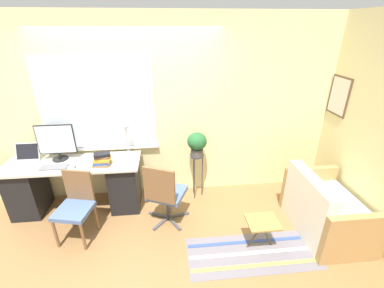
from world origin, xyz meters
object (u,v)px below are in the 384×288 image
at_px(desk_chair_wooden, 76,205).
at_px(couch_loveseat, 325,212).
at_px(plant_stand, 197,163).
at_px(monitor, 56,142).
at_px(office_chair_swivel, 165,193).
at_px(mouse, 75,166).
at_px(book_stack, 102,160).
at_px(keyboard, 54,167).
at_px(desk_lamp, 126,132).
at_px(potted_plant, 197,143).
at_px(folding_stool, 262,224).
at_px(laptop, 25,160).

xyz_separation_m(desk_chair_wooden, couch_loveseat, (3.19, -0.24, -0.18)).
bearing_deg(plant_stand, monitor, 179.91).
relative_size(office_chair_swivel, couch_loveseat, 0.84).
relative_size(mouse, plant_stand, 0.10).
xyz_separation_m(book_stack, couch_loveseat, (2.91, -0.70, -0.56)).
relative_size(book_stack, plant_stand, 0.34).
bearing_deg(book_stack, office_chair_swivel, -22.39).
xyz_separation_m(mouse, office_chair_swivel, (1.19, -0.31, -0.30)).
xyz_separation_m(monitor, keyboard, (0.00, -0.24, -0.27)).
xyz_separation_m(desk_lamp, couch_loveseat, (2.59, -0.97, -0.84)).
distance_m(mouse, couch_loveseat, 3.37).
relative_size(office_chair_swivel, potted_plant, 2.65).
bearing_deg(plant_stand, office_chair_swivel, -131.02).
relative_size(monitor, couch_loveseat, 0.46).
bearing_deg(mouse, potted_plant, 8.80).
distance_m(monitor, plant_stand, 2.01).
xyz_separation_m(desk_lamp, potted_plant, (1.01, -0.04, -0.19)).
bearing_deg(keyboard, desk_lamp, 16.45).
xyz_separation_m(book_stack, folding_stool, (1.98, -0.90, -0.50)).
height_order(office_chair_swivel, potted_plant, potted_plant).
height_order(book_stack, desk_chair_wooden, book_stack).
height_order(laptop, desk_chair_wooden, laptop).
bearing_deg(desk_chair_wooden, plant_stand, 35.84).
bearing_deg(couch_loveseat, monitor, 75.30).
xyz_separation_m(desk_lamp, folding_stool, (1.66, -1.17, -0.78)).
bearing_deg(laptop, desk_chair_wooden, -37.99).
bearing_deg(book_stack, couch_loveseat, -13.48).
bearing_deg(desk_chair_wooden, monitor, 129.99).
relative_size(desk_lamp, book_stack, 1.95).
height_order(laptop, plant_stand, laptop).
relative_size(office_chair_swivel, plant_stand, 1.28).
bearing_deg(monitor, plant_stand, -0.09).
relative_size(keyboard, couch_loveseat, 0.31).
bearing_deg(desk_lamp, mouse, -156.00).
distance_m(mouse, office_chair_swivel, 1.27).
bearing_deg(mouse, office_chair_swivel, -14.58).
bearing_deg(desk_lamp, couch_loveseat, -20.46).
bearing_deg(folding_stool, desk_lamp, 145.00).
xyz_separation_m(laptop, book_stack, (1.06, -0.16, 0.03)).
bearing_deg(book_stack, desk_chair_wooden, -121.68).
xyz_separation_m(laptop, desk_lamp, (1.38, 0.11, 0.31)).
xyz_separation_m(office_chair_swivel, plant_stand, (0.50, 0.57, 0.11)).
height_order(office_chair_swivel, plant_stand, office_chair_swivel).
bearing_deg(desk_chair_wooden, desk_lamp, 63.28).
bearing_deg(potted_plant, laptop, -178.24).
xyz_separation_m(mouse, folding_stool, (2.34, -0.86, -0.43)).
height_order(desk_lamp, potted_plant, desk_lamp).
bearing_deg(mouse, plant_stand, 8.80).
relative_size(keyboard, book_stack, 1.39).
bearing_deg(keyboard, plant_stand, 6.97).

